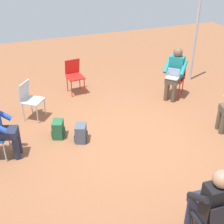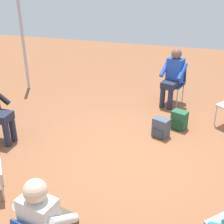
# 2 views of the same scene
# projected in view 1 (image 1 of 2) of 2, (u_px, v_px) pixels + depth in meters

# --- Properties ---
(ground_plane) EXTENTS (14.74, 14.74, 0.00)m
(ground_plane) POSITION_uv_depth(u_px,v_px,m) (127.00, 142.00, 6.15)
(ground_plane) COLOR brown
(chair_northeast) EXTENTS (0.59, 0.58, 0.85)m
(chair_northeast) POSITION_uv_depth(u_px,v_px,m) (176.00, 76.00, 7.73)
(chair_northeast) COLOR red
(chair_northeast) RESTS_ON ground
(chair_northwest) EXTENTS (0.58, 0.58, 0.85)m
(chair_northwest) POSITION_uv_depth(u_px,v_px,m) (30.00, 98.00, 6.71)
(chair_northwest) COLOR #B7B7BC
(chair_northwest) RESTS_ON ground
(chair_north) EXTENTS (0.43, 0.47, 0.85)m
(chair_north) POSITION_uv_depth(u_px,v_px,m) (74.00, 74.00, 7.84)
(chair_north) COLOR red
(chair_north) RESTS_ON ground
(chair_south) EXTENTS (0.42, 0.46, 0.85)m
(chair_south) POSITION_uv_depth(u_px,v_px,m) (216.00, 222.00, 3.84)
(chair_south) COLOR black
(chair_south) RESTS_ON ground
(person_with_laptop) EXTENTS (0.64, 0.64, 1.24)m
(person_with_laptop) POSITION_uv_depth(u_px,v_px,m) (175.00, 71.00, 7.50)
(person_with_laptop) COLOR #4C4233
(person_with_laptop) RESTS_ON ground
(person_in_black) EXTENTS (0.51, 0.54, 1.24)m
(person_in_black) POSITION_uv_depth(u_px,v_px,m) (211.00, 201.00, 3.88)
(person_in_black) COLOR #23283D
(person_in_black) RESTS_ON ground
(backpack_near_laptop_user) EXTENTS (0.31, 0.34, 0.36)m
(backpack_near_laptop_user) POSITION_uv_depth(u_px,v_px,m) (81.00, 134.00, 6.11)
(backpack_near_laptop_user) COLOR #475160
(backpack_near_laptop_user) RESTS_ON ground
(backpack_by_empty_chair) EXTENTS (0.30, 0.33, 0.36)m
(backpack_by_empty_chair) POSITION_uv_depth(u_px,v_px,m) (58.00, 130.00, 6.23)
(backpack_by_empty_chair) COLOR #235B38
(backpack_by_empty_chair) RESTS_ON ground
(tent_pole_far) EXTENTS (0.07, 0.07, 2.64)m
(tent_pole_far) POSITION_uv_depth(u_px,v_px,m) (196.00, 33.00, 8.10)
(tent_pole_far) COLOR #B2B2B7
(tent_pole_far) RESTS_ON ground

